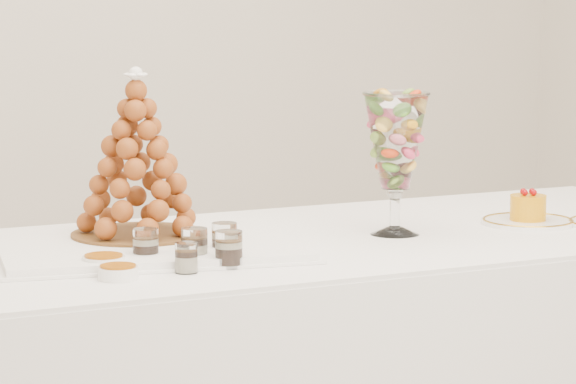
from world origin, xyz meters
TOP-DOWN VIEW (x-y plane):
  - lace_tray at (-0.29, 0.26)m, footprint 0.74×0.62m
  - macaron_vase at (0.30, 0.16)m, footprint 0.15×0.15m
  - cake_plate at (0.67, 0.12)m, footprint 0.23×0.23m
  - verrine_a at (-0.35, 0.13)m, footprint 0.06×0.06m
  - verrine_b at (-0.26, 0.08)m, footprint 0.06×0.06m
  - verrine_c at (-0.17, 0.12)m, footprint 0.06×0.06m
  - verrine_d at (-0.32, -0.00)m, footprint 0.05×0.05m
  - verrine_e at (-0.22, 0.00)m, footprint 0.07×0.07m
  - ramekin_back at (-0.45, 0.11)m, footprint 0.09×0.09m
  - ramekin_front at (-0.46, 0.01)m, footprint 0.08×0.08m
  - croquembouche at (-0.28, 0.34)m, footprint 0.30×0.30m
  - mousse_cake at (0.67, 0.12)m, footprint 0.09×0.09m

SIDE VIEW (x-z plane):
  - cake_plate at x=0.67m, z-range 0.84..0.85m
  - lace_tray at x=-0.29m, z-range 0.84..0.86m
  - ramekin_front at x=-0.46m, z-range 0.84..0.86m
  - ramekin_back at x=-0.45m, z-range 0.84..0.87m
  - verrine_d at x=-0.32m, z-range 0.84..0.90m
  - verrine_c at x=-0.17m, z-range 0.84..0.91m
  - verrine_a at x=-0.35m, z-range 0.84..0.91m
  - verrine_b at x=-0.26m, z-range 0.84..0.91m
  - verrine_e at x=-0.22m, z-range 0.84..0.92m
  - mousse_cake at x=0.67m, z-range 0.84..0.92m
  - croquembouche at x=-0.28m, z-range 0.86..1.23m
  - macaron_vase at x=0.30m, z-range 0.89..1.22m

